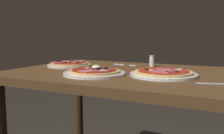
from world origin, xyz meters
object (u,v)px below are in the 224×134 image
Objects in this scene: pizza_across_left at (163,73)px; pizza_across_right at (69,64)px; dining_table at (133,94)px; salt_shaker at (152,61)px; pizza_foreground at (95,72)px; fork at (123,65)px.

pizza_across_right is (-0.61, 0.11, 0.00)m from pizza_across_left.
salt_shaker is (0.02, 0.26, 0.15)m from dining_table.
pizza_foreground is 0.41m from fork.
pizza_across_left is 0.62m from pizza_across_right.
pizza_across_left is 4.65× the size of salt_shaker.
pizza_across_left is 1.17× the size of pizza_across_right.
salt_shaker is (0.18, 0.02, 0.03)m from fork.
pizza_foreground is at bearing -160.41° from pizza_across_left.
pizza_across_right is 0.34m from fork.
pizza_across_right is (-0.44, 0.05, 0.13)m from dining_table.
dining_table is at bearing 52.65° from pizza_foreground.
salt_shaker is at bearing 115.26° from pizza_across_left.
pizza_across_right reaches higher than fork.
fork is (-0.33, 0.30, -0.01)m from pizza_across_left.
pizza_across_right is 3.96× the size of salt_shaker.
dining_table is at bearing -56.80° from fork.
dining_table is 0.46m from pizza_across_right.
dining_table is 0.25m from pizza_foreground.
fork is (-0.16, 0.24, 0.12)m from dining_table.
pizza_across_left is (0.31, 0.11, -0.00)m from pizza_foreground.
dining_table is 4.31× the size of pizza_foreground.
fork is at bearing 34.86° from pizza_across_right.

